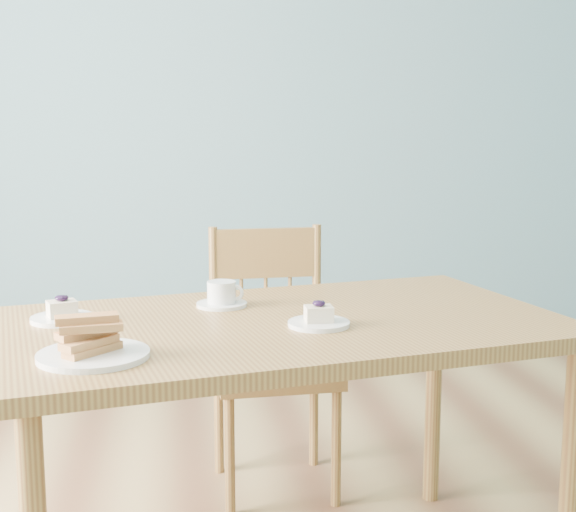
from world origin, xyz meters
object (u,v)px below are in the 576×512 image
Objects in this scene: dining_chair at (272,357)px; coffee_cup at (222,296)px; dining_table at (285,348)px; biscotti_plate at (93,345)px; cheesecake_plate_far at (62,314)px; cheesecake_plate_near at (319,319)px.

coffee_cup is (-0.19, -0.46, 0.31)m from dining_chair.
dining_table is 0.52m from biscotti_plate.
cheesecake_plate_far is at bearing 107.11° from biscotti_plate.
cheesecake_plate_near is 0.96× the size of cheesecake_plate_far.
dining_chair is 6.47× the size of coffee_cup.
cheesecake_plate_far is (-0.53, 0.06, 0.09)m from dining_table.
cheesecake_plate_far is 1.15× the size of coffee_cup.
cheesecake_plate_near is 0.62m from cheesecake_plate_far.
biscotti_plate is (-0.43, -0.27, 0.10)m from dining_table.
cheesecake_plate_far is at bearing 166.95° from cheesecake_plate_near.
cheesecake_plate_far is at bearing -146.73° from coffee_cup.
cheesecake_plate_near is at bearing -13.05° from cheesecake_plate_far.
biscotti_plate is (-0.50, -0.19, 0.01)m from cheesecake_plate_near.
dining_chair is at bearing 86.01° from coffee_cup.
biscotti_plate reaches higher than coffee_cup.
dining_table is 0.14m from cheesecake_plate_near.
coffee_cup is (-0.21, 0.24, 0.01)m from cheesecake_plate_near.
coffee_cup is 0.52m from biscotti_plate.
dining_chair is 0.76m from cheesecake_plate_near.
dining_chair is at bearing 91.66° from cheesecake_plate_near.
dining_chair is 1.06m from biscotti_plate.
biscotti_plate is at bearing -120.84° from dining_chair.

